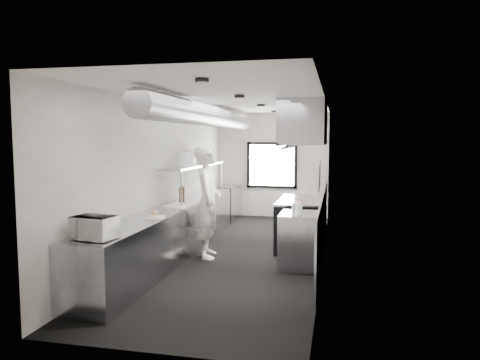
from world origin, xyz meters
The scene contains 35 objects.
floor centered at (0.00, 0.00, 0.00)m, with size 3.00×8.00×0.01m, color black.
ceiling centered at (0.00, 0.00, 2.80)m, with size 3.00×8.00×0.01m, color silver.
wall_back centered at (0.00, 4.00, 1.40)m, with size 3.00×0.02×2.80m, color silver.
wall_front centered at (0.00, -4.00, 1.40)m, with size 3.00×0.02×2.80m, color silver.
wall_left centered at (-1.50, 0.00, 1.40)m, with size 0.02×8.00×2.80m, color silver.
wall_right centered at (1.50, 0.00, 1.40)m, with size 0.02×8.00×2.80m, color silver.
wall_cladding centered at (1.48, 0.30, 0.55)m, with size 0.03×5.50×1.10m, color gray.
hvac_duct centered at (-0.70, 0.40, 2.55)m, with size 0.40×0.40×6.40m, color gray.
service_window centered at (0.00, 3.96, 1.40)m, with size 1.36×0.05×1.25m.
exhaust_hood centered at (1.10, 0.70, 2.39)m, with size 0.81×2.20×0.88m.
prep_counter centered at (-1.15, -0.50, 0.45)m, with size 0.70×6.00×0.90m, color gray.
pass_shelf centered at (-1.19, 1.00, 1.54)m, with size 0.45×3.00×0.68m.
range centered at (1.04, 0.70, 0.47)m, with size 0.88×1.60×0.94m.
bottle_station centered at (1.15, -0.70, 0.45)m, with size 0.65×0.80×0.90m, color gray.
far_work_table centered at (-1.15, 3.20, 0.45)m, with size 0.70×1.20×0.90m, color gray.
notice_sheet_a centered at (1.47, -1.20, 1.60)m, with size 0.02×0.28×0.38m, color silver.
notice_sheet_b centered at (1.47, -1.55, 1.55)m, with size 0.02×0.28×0.38m, color silver.
line_cook centered at (-0.51, -0.39, 1.00)m, with size 0.73×0.48×1.99m, color white.
microwave centered at (-1.13, -3.13, 1.04)m, with size 0.47×0.36×0.28m, color white.
deli_tub_a centered at (-1.28, -2.64, 0.95)m, with size 0.13×0.13×0.09m, color beige.
deli_tub_b centered at (-1.32, -2.52, 0.95)m, with size 0.15×0.15×0.11m, color beige.
newspaper centered at (-0.99, -1.61, 0.90)m, with size 0.29×0.36×0.01m, color silver.
small_plate centered at (-1.03, -1.51, 0.91)m, with size 0.17×0.17×0.01m, color white.
pastry centered at (-1.03, -1.51, 0.96)m, with size 0.09×0.09×0.09m, color #E1AA76.
cutting_board centered at (-1.07, -0.34, 0.91)m, with size 0.40×0.53×0.02m, color white.
knife_block centered at (-1.28, 0.41, 1.03)m, with size 0.10×0.23×0.25m, color brown.
plate_stack_a centered at (-1.17, 0.21, 1.72)m, with size 0.25×0.25×0.29m, color white.
plate_stack_b centered at (-1.21, 0.70, 1.73)m, with size 0.24×0.24×0.31m, color white.
plate_stack_c centered at (-1.23, 1.14, 1.73)m, with size 0.22×0.22×0.32m, color white.
plate_stack_d centered at (-1.21, 1.68, 1.75)m, with size 0.24×0.24×0.37m, color white.
squeeze_bottle_a centered at (1.07, -0.97, 0.99)m, with size 0.06×0.06×0.19m, color white.
squeeze_bottle_b centered at (1.12, -0.86, 0.99)m, with size 0.06×0.06×0.18m, color white.
squeeze_bottle_c centered at (1.14, -0.66, 1.00)m, with size 0.06×0.06×0.19m, color white.
squeeze_bottle_d centered at (1.09, -0.53, 0.99)m, with size 0.06×0.06×0.18m, color white.
squeeze_bottle_e centered at (1.13, -0.44, 0.98)m, with size 0.06×0.06×0.17m, color white.
Camera 1 is at (1.73, -7.97, 2.11)m, focal length 33.61 mm.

